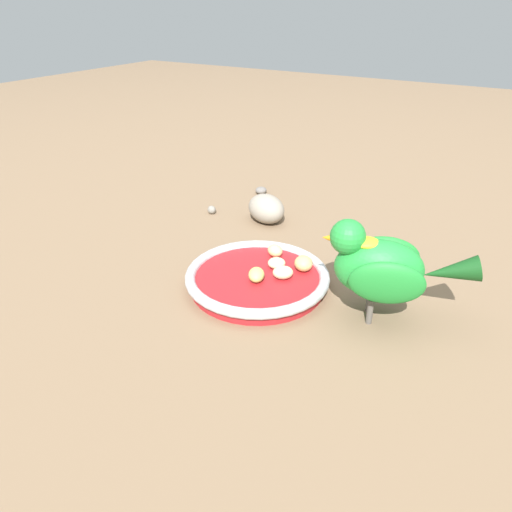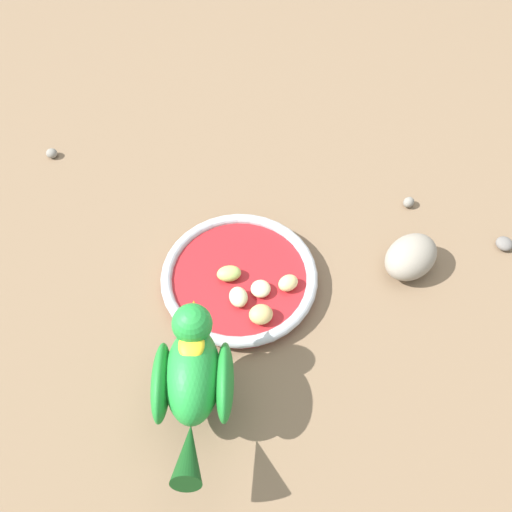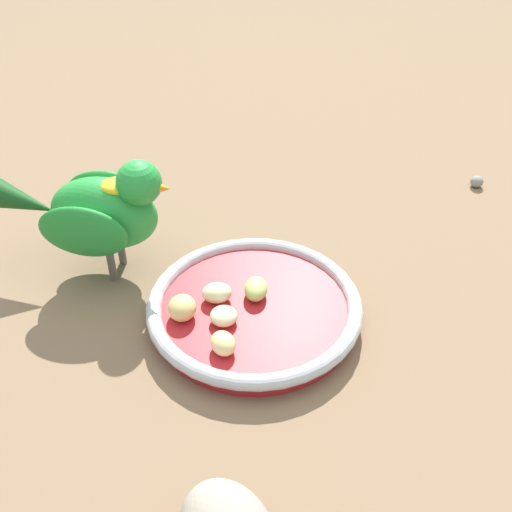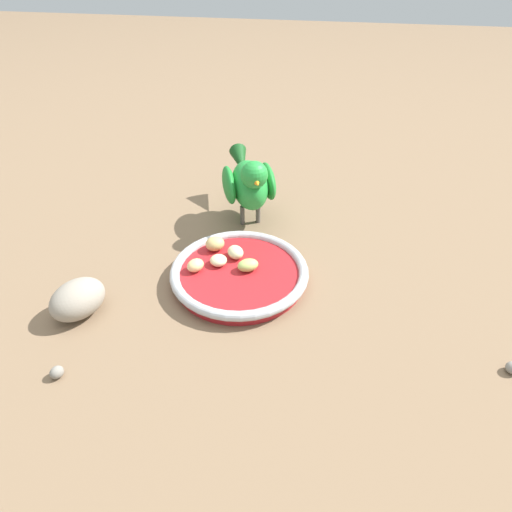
{
  "view_description": "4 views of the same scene",
  "coord_description": "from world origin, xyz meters",
  "px_view_note": "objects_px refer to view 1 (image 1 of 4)",
  "views": [
    {
      "loc": [
        -0.3,
        0.53,
        0.38
      ],
      "look_at": [
        0.01,
        0.01,
        0.05
      ],
      "focal_mm": 34.27,
      "sensor_mm": 36.0,
      "label": 1
    },
    {
      "loc": [
        -0.38,
        -0.15,
        0.68
      ],
      "look_at": [
        0.03,
        -0.0,
        0.05
      ],
      "focal_mm": 41.32,
      "sensor_mm": 36.0,
      "label": 2
    },
    {
      "loc": [
        0.23,
        -0.36,
        0.42
      ],
      "look_at": [
        -0.0,
        0.03,
        0.07
      ],
      "focal_mm": 42.72,
      "sensor_mm": 36.0,
      "label": 3
    },
    {
      "loc": [
        0.55,
        0.12,
        0.46
      ],
      "look_at": [
        0.02,
        0.04,
        0.06
      ],
      "focal_mm": 33.34,
      "sensor_mm": 36.0,
      "label": 4
    }
  ],
  "objects_px": {
    "apple_piece_4": "(277,263)",
    "parrot": "(382,265)",
    "apple_piece_2": "(303,263)",
    "rock_large": "(266,209)",
    "apple_piece_1": "(254,274)",
    "pebble_2": "(261,190)",
    "pebble_0": "(212,210)",
    "feeding_bowl": "(257,278)",
    "apple_piece_3": "(275,251)",
    "apple_piece_0": "(282,273)"
  },
  "relations": [
    {
      "from": "apple_piece_4",
      "to": "apple_piece_2",
      "type": "bearing_deg",
      "value": -159.73
    },
    {
      "from": "apple_piece_4",
      "to": "pebble_0",
      "type": "bearing_deg",
      "value": -33.62
    },
    {
      "from": "apple_piece_4",
      "to": "rock_large",
      "type": "relative_size",
      "value": 0.32
    },
    {
      "from": "feeding_bowl",
      "to": "apple_piece_1",
      "type": "height_order",
      "value": "apple_piece_1"
    },
    {
      "from": "feeding_bowl",
      "to": "rock_large",
      "type": "distance_m",
      "value": 0.23
    },
    {
      "from": "apple_piece_1",
      "to": "pebble_0",
      "type": "bearing_deg",
      "value": -42.53
    },
    {
      "from": "pebble_0",
      "to": "pebble_2",
      "type": "distance_m",
      "value": 0.14
    },
    {
      "from": "apple_piece_0",
      "to": "apple_piece_4",
      "type": "height_order",
      "value": "apple_piece_0"
    },
    {
      "from": "feeding_bowl",
      "to": "apple_piece_0",
      "type": "xyz_separation_m",
      "value": [
        -0.03,
        -0.01,
        0.01
      ]
    },
    {
      "from": "apple_piece_1",
      "to": "pebble_0",
      "type": "distance_m",
      "value": 0.29
    },
    {
      "from": "apple_piece_0",
      "to": "pebble_0",
      "type": "bearing_deg",
      "value": -35.03
    },
    {
      "from": "feeding_bowl",
      "to": "pebble_2",
      "type": "xyz_separation_m",
      "value": [
        0.19,
        -0.33,
        -0.01
      ]
    },
    {
      "from": "apple_piece_3",
      "to": "apple_piece_4",
      "type": "distance_m",
      "value": 0.04
    },
    {
      "from": "apple_piece_2",
      "to": "apple_piece_4",
      "type": "bearing_deg",
      "value": 20.27
    },
    {
      "from": "parrot",
      "to": "rock_large",
      "type": "height_order",
      "value": "parrot"
    },
    {
      "from": "parrot",
      "to": "pebble_2",
      "type": "height_order",
      "value": "parrot"
    },
    {
      "from": "feeding_bowl",
      "to": "apple_piece_2",
      "type": "xyz_separation_m",
      "value": [
        -0.05,
        -0.05,
        0.02
      ]
    },
    {
      "from": "apple_piece_4",
      "to": "rock_large",
      "type": "bearing_deg",
      "value": -55.89
    },
    {
      "from": "feeding_bowl",
      "to": "apple_piece_4",
      "type": "distance_m",
      "value": 0.04
    },
    {
      "from": "apple_piece_1",
      "to": "apple_piece_2",
      "type": "distance_m",
      "value": 0.08
    },
    {
      "from": "feeding_bowl",
      "to": "pebble_0",
      "type": "height_order",
      "value": "feeding_bowl"
    },
    {
      "from": "rock_large",
      "to": "apple_piece_1",
      "type": "bearing_deg",
      "value": 115.7
    },
    {
      "from": "rock_large",
      "to": "apple_piece_2",
      "type": "bearing_deg",
      "value": 134.15
    },
    {
      "from": "parrot",
      "to": "pebble_0",
      "type": "distance_m",
      "value": 0.43
    },
    {
      "from": "apple_piece_4",
      "to": "apple_piece_1",
      "type": "bearing_deg",
      "value": 76.49
    },
    {
      "from": "apple_piece_2",
      "to": "pebble_2",
      "type": "bearing_deg",
      "value": -49.76
    },
    {
      "from": "apple_piece_4",
      "to": "parrot",
      "type": "bearing_deg",
      "value": 172.71
    },
    {
      "from": "feeding_bowl",
      "to": "apple_piece_1",
      "type": "relative_size",
      "value": 6.52
    },
    {
      "from": "pebble_0",
      "to": "rock_large",
      "type": "bearing_deg",
      "value": -168.76
    },
    {
      "from": "apple_piece_2",
      "to": "pebble_0",
      "type": "relative_size",
      "value": 1.73
    },
    {
      "from": "feeding_bowl",
      "to": "rock_large",
      "type": "relative_size",
      "value": 2.59
    },
    {
      "from": "apple_piece_0",
      "to": "apple_piece_3",
      "type": "height_order",
      "value": "same"
    },
    {
      "from": "apple_piece_3",
      "to": "pebble_0",
      "type": "height_order",
      "value": "apple_piece_3"
    },
    {
      "from": "apple_piece_3",
      "to": "apple_piece_1",
      "type": "bearing_deg",
      "value": 96.19
    },
    {
      "from": "parrot",
      "to": "feeding_bowl",
      "type": "bearing_deg",
      "value": -15.91
    },
    {
      "from": "apple_piece_1",
      "to": "parrot",
      "type": "distance_m",
      "value": 0.18
    },
    {
      "from": "apple_piece_3",
      "to": "feeding_bowl",
      "type": "bearing_deg",
      "value": 96.29
    },
    {
      "from": "apple_piece_4",
      "to": "apple_piece_3",
      "type": "bearing_deg",
      "value": -57.44
    },
    {
      "from": "feeding_bowl",
      "to": "apple_piece_3",
      "type": "distance_m",
      "value": 0.07
    },
    {
      "from": "apple_piece_3",
      "to": "pebble_0",
      "type": "relative_size",
      "value": 1.56
    },
    {
      "from": "parrot",
      "to": "apple_piece_2",
      "type": "bearing_deg",
      "value": -36.14
    },
    {
      "from": "apple_piece_1",
      "to": "apple_piece_2",
      "type": "height_order",
      "value": "apple_piece_2"
    },
    {
      "from": "apple_piece_1",
      "to": "pebble_0",
      "type": "relative_size",
      "value": 1.84
    },
    {
      "from": "apple_piece_3",
      "to": "pebble_2",
      "type": "bearing_deg",
      "value": -55.63
    },
    {
      "from": "apple_piece_0",
      "to": "pebble_0",
      "type": "height_order",
      "value": "apple_piece_0"
    },
    {
      "from": "apple_piece_0",
      "to": "pebble_2",
      "type": "xyz_separation_m",
      "value": [
        0.22,
        -0.32,
        -0.02
      ]
    },
    {
      "from": "apple_piece_2",
      "to": "rock_large",
      "type": "bearing_deg",
      "value": -45.85
    },
    {
      "from": "apple_piece_4",
      "to": "parrot",
      "type": "height_order",
      "value": "parrot"
    },
    {
      "from": "apple_piece_0",
      "to": "apple_piece_1",
      "type": "relative_size",
      "value": 0.91
    },
    {
      "from": "apple_piece_3",
      "to": "parrot",
      "type": "relative_size",
      "value": 0.14
    }
  ]
}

